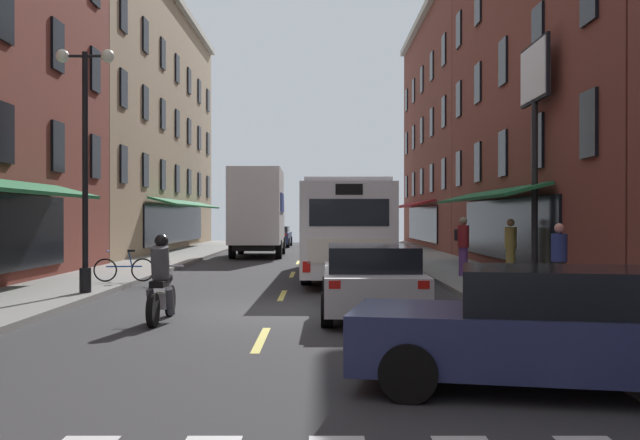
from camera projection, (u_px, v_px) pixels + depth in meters
The scene contains 15 objects.
ground_plane at pixel (277, 313), 15.10m from camera, with size 34.80×80.00×0.10m, color #333335.
lane_centre_dashes at pixel (276, 312), 14.85m from camera, with size 0.14×73.90×0.01m.
sidewalk_right at pixel (557, 308), 15.08m from camera, with size 3.00×80.00×0.14m, color gray.
billboard_sign at pixel (537, 103), 20.33m from camera, with size 0.40×2.48×6.80m.
transit_bus at pixel (346, 228), 24.37m from camera, with size 2.75×11.93×3.05m.
box_truck at pixel (260, 214), 35.42m from camera, with size 2.54×7.18×4.26m.
sedan_near at pixel (373, 280), 14.45m from camera, with size 2.04×4.66×1.41m.
sedan_mid at pixel (278, 236), 47.31m from camera, with size 2.02×4.60×1.35m.
sedan_far at pixel (567, 329), 8.12m from camera, with size 4.95×2.65×1.41m.
motorcycle_rider at pixel (163, 284), 13.55m from camera, with size 0.62×2.07×1.66m.
bicycle_near at pixel (126, 269), 20.43m from camera, with size 1.71×0.48×0.91m.
pedestrian_near at pixel (465, 244), 22.41m from camera, with size 0.42×0.53×1.84m.
pedestrian_mid at pixel (513, 247), 21.96m from camera, with size 0.36×0.36×1.78m.
pedestrian_far at pixel (561, 259), 16.43m from camera, with size 0.36×0.36×1.70m.
street_lamp_twin at pixel (87, 159), 17.46m from camera, with size 1.42×0.32×5.92m.
Camera 1 is at (0.95, -15.09, 1.99)m, focal length 40.30 mm.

